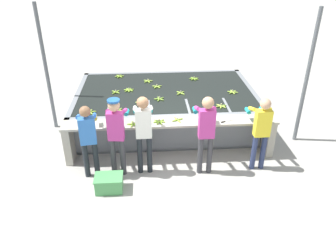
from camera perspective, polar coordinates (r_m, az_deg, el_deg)
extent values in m
plane|color=#A3A099|center=(7.38, 0.58, -8.24)|extent=(80.00, 80.00, 0.00)
cube|color=gray|center=(9.01, -0.39, -0.93)|extent=(4.67, 2.97, 0.06)
cube|color=gray|center=(7.56, 0.29, -3.16)|extent=(4.67, 0.12, 0.92)
cube|color=gray|center=(10.11, -0.91, 5.03)|extent=(4.67, 0.12, 0.92)
cube|color=gray|center=(8.98, -15.05, 1.04)|extent=(0.12, 2.97, 0.92)
cube|color=gray|center=(9.22, 13.86, 1.91)|extent=(0.12, 2.97, 0.92)
cube|color=black|center=(8.80, -0.40, 1.69)|extent=(4.43, 2.73, 0.85)
cube|color=gray|center=(7.99, -10.03, -1.80)|extent=(0.06, 0.80, 0.92)
cube|color=gray|center=(7.94, -3.32, -1.60)|extent=(0.06, 0.80, 0.92)
cube|color=gray|center=(8.00, 3.39, -1.37)|extent=(0.06, 0.80, 0.92)
cube|color=gray|center=(8.16, 9.91, -1.13)|extent=(0.06, 0.80, 0.92)
cube|color=#A8A393|center=(7.09, 0.47, -1.30)|extent=(4.67, 0.45, 0.05)
cube|color=#A8A393|center=(7.51, -16.86, -4.89)|extent=(0.16, 0.41, 0.87)
cube|color=#A8A393|center=(7.80, 17.09, -3.66)|extent=(0.16, 0.41, 0.87)
cylinder|color=#1E2328|center=(6.96, -14.07, -7.62)|extent=(0.11, 0.11, 0.80)
cylinder|color=#1E2328|center=(6.95, -12.42, -7.47)|extent=(0.11, 0.11, 0.80)
cube|color=blue|center=(6.60, -13.87, -2.68)|extent=(0.34, 0.21, 0.56)
sphere|color=#896042|center=(6.41, -14.28, 0.58)|extent=(0.22, 0.22, 0.22)
cylinder|color=blue|center=(6.74, -15.39, -0.31)|extent=(0.12, 0.32, 0.18)
cylinder|color=gold|center=(7.04, -15.18, -0.58)|extent=(0.11, 0.21, 0.08)
cylinder|color=blue|center=(6.72, -12.69, -0.05)|extent=(0.12, 0.32, 0.18)
cylinder|color=gold|center=(7.02, -12.58, -0.33)|extent=(0.11, 0.21, 0.08)
cylinder|color=#38383D|center=(6.90, -9.52, -7.18)|extent=(0.11, 0.11, 0.85)
cylinder|color=#38383D|center=(6.87, -7.87, -7.23)|extent=(0.11, 0.11, 0.85)
cube|color=#BC388E|center=(6.51, -9.14, -1.92)|extent=(0.33, 0.20, 0.60)
sphere|color=tan|center=(6.30, -9.43, 1.62)|extent=(0.23, 0.23, 0.23)
cylinder|color=#1E5199|center=(6.26, -9.51, 2.49)|extent=(0.24, 0.24, 0.04)
cylinder|color=#BC388E|center=(6.65, -10.28, 0.78)|extent=(0.11, 0.32, 0.18)
cylinder|color=#1EA3AD|center=(6.95, -9.79, 0.48)|extent=(0.10, 0.21, 0.08)
cylinder|color=#BC388E|center=(6.60, -7.55, 0.75)|extent=(0.11, 0.32, 0.18)
cylinder|color=#1EA3AD|center=(6.89, -7.18, 0.46)|extent=(0.10, 0.21, 0.08)
cylinder|color=#1E2328|center=(6.88, -4.92, -6.93)|extent=(0.11, 0.11, 0.87)
cylinder|color=#1E2328|center=(6.88, -3.24, -6.86)|extent=(0.11, 0.11, 0.87)
cube|color=white|center=(6.49, -4.30, -1.48)|extent=(0.32, 0.18, 0.61)
sphere|color=#9E704C|center=(6.28, -4.44, 2.16)|extent=(0.23, 0.23, 0.23)
cylinder|color=white|center=(6.61, -5.79, 1.19)|extent=(0.09, 0.31, 0.18)
cylinder|color=teal|center=(6.91, -5.72, 0.87)|extent=(0.09, 0.20, 0.08)
cylinder|color=white|center=(6.61, -3.02, 1.30)|extent=(0.09, 0.31, 0.18)
cylinder|color=teal|center=(6.91, -3.07, 0.98)|extent=(0.09, 0.20, 0.08)
cylinder|color=#38383D|center=(6.87, 5.61, -6.97)|extent=(0.11, 0.11, 0.87)
cylinder|color=#38383D|center=(6.91, 7.26, -6.87)|extent=(0.11, 0.11, 0.87)
cube|color=#BC388E|center=(6.51, 6.77, -1.50)|extent=(0.32, 0.18, 0.62)
sphere|color=tan|center=(6.30, 7.00, 2.13)|extent=(0.24, 0.24, 0.24)
cylinder|color=#BC388E|center=(6.59, 5.10, 1.17)|extent=(0.09, 0.31, 0.18)
cylinder|color=teal|center=(6.89, 4.70, 0.85)|extent=(0.09, 0.20, 0.08)
cylinder|color=#BC388E|center=(6.65, 7.82, 1.27)|extent=(0.09, 0.31, 0.18)
cylinder|color=teal|center=(6.94, 7.30, 0.95)|extent=(0.09, 0.20, 0.08)
cylinder|color=navy|center=(7.21, 14.71, -6.30)|extent=(0.11, 0.11, 0.82)
cylinder|color=navy|center=(7.27, 16.20, -6.18)|extent=(0.11, 0.11, 0.82)
cube|color=yellow|center=(6.89, 16.17, -1.37)|extent=(0.32, 0.18, 0.58)
sphere|color=tan|center=(6.70, 16.64, 1.87)|extent=(0.22, 0.22, 0.22)
cylinder|color=yellow|center=(6.95, 14.47, 1.03)|extent=(0.09, 0.31, 0.18)
cylinder|color=#1EA3AD|center=(7.23, 13.72, 0.74)|extent=(0.09, 0.20, 0.08)
cylinder|color=yellow|center=(7.06, 16.93, 1.12)|extent=(0.09, 0.31, 0.18)
cylinder|color=#1EA3AD|center=(7.34, 16.09, 0.83)|extent=(0.09, 0.20, 0.08)
ellipsoid|color=#75A333|center=(8.15, -1.65, 2.96)|extent=(0.08, 0.17, 0.04)
ellipsoid|color=#75A333|center=(8.10, -1.91, 2.81)|extent=(0.17, 0.04, 0.04)
ellipsoid|color=#75A333|center=(8.06, -1.64, 2.66)|extent=(0.09, 0.17, 0.04)
ellipsoid|color=#75A333|center=(8.07, -1.20, 2.73)|extent=(0.16, 0.13, 0.04)
ellipsoid|color=#75A333|center=(8.13, -1.21, 2.91)|extent=(0.16, 0.13, 0.04)
cylinder|color=tan|center=(8.09, -1.53, 3.04)|extent=(0.03, 0.03, 0.04)
ellipsoid|color=#9EC642|center=(8.87, -2.28, 5.03)|extent=(0.17, 0.09, 0.04)
ellipsoid|color=#9EC642|center=(8.81, -2.13, 4.88)|extent=(0.13, 0.16, 0.04)
ellipsoid|color=#9EC642|center=(8.81, -1.71, 4.89)|extent=(0.13, 0.16, 0.04)
ellipsoid|color=#9EC642|center=(8.87, -1.60, 5.05)|extent=(0.17, 0.09, 0.04)
ellipsoid|color=#9EC642|center=(8.90, -1.95, 5.13)|extent=(0.04, 0.17, 0.04)
cylinder|color=tan|center=(8.84, -1.94, 5.21)|extent=(0.03, 0.03, 0.04)
ellipsoid|color=#9EC642|center=(9.24, -3.16, 5.95)|extent=(0.17, 0.05, 0.04)
ellipsoid|color=#9EC642|center=(9.29, -3.42, 6.06)|extent=(0.08, 0.17, 0.04)
ellipsoid|color=#9EC642|center=(9.26, -3.79, 5.99)|extent=(0.16, 0.12, 0.04)
ellipsoid|color=#9EC642|center=(9.20, -3.76, 5.85)|extent=(0.15, 0.14, 0.04)
ellipsoid|color=#9EC642|center=(9.19, -3.37, 5.82)|extent=(0.10, 0.17, 0.04)
cylinder|color=tan|center=(9.22, -3.51, 6.14)|extent=(0.03, 0.03, 0.04)
ellipsoid|color=#9EC642|center=(7.79, 9.20, 1.40)|extent=(0.08, 0.17, 0.04)
ellipsoid|color=#9EC642|center=(7.81, 9.56, 1.45)|extent=(0.14, 0.15, 0.04)
ellipsoid|color=#9EC642|center=(7.86, 9.59, 1.62)|extent=(0.17, 0.07, 0.04)
ellipsoid|color=#9EC642|center=(7.89, 9.26, 1.74)|extent=(0.08, 0.17, 0.04)
ellipsoid|color=#9EC642|center=(7.87, 8.90, 1.69)|extent=(0.14, 0.15, 0.04)
ellipsoid|color=#9EC642|center=(7.82, 8.87, 1.52)|extent=(0.17, 0.07, 0.04)
cylinder|color=tan|center=(7.83, 9.25, 1.81)|extent=(0.03, 0.03, 0.04)
ellipsoid|color=#9EC642|center=(7.59, -8.24, 0.75)|extent=(0.17, 0.08, 0.04)
ellipsoid|color=#9EC642|center=(7.65, -8.40, 0.94)|extent=(0.12, 0.16, 0.04)
ellipsoid|color=#9EC642|center=(7.65, -8.88, 0.91)|extent=(0.14, 0.15, 0.04)
ellipsoid|color=#9EC642|center=(7.59, -9.03, 0.70)|extent=(0.17, 0.10, 0.04)
ellipsoid|color=#9EC642|center=(7.56, -8.64, 0.60)|extent=(0.05, 0.17, 0.04)
cylinder|color=tan|center=(7.59, -8.66, 1.02)|extent=(0.03, 0.03, 0.04)
ellipsoid|color=#9EC642|center=(8.70, 11.40, 4.05)|extent=(0.16, 0.13, 0.04)
ellipsoid|color=#9EC642|center=(8.71, 11.05, 4.09)|extent=(0.06, 0.17, 0.04)
ellipsoid|color=#9EC642|center=(8.67, 10.82, 4.00)|extent=(0.17, 0.10, 0.04)
ellipsoid|color=#9EC642|center=(8.62, 10.96, 3.86)|extent=(0.16, 0.13, 0.04)
ellipsoid|color=#9EC642|center=(8.62, 11.33, 3.81)|extent=(0.06, 0.17, 0.04)
ellipsoid|color=#9EC642|center=(8.66, 11.55, 3.90)|extent=(0.17, 0.10, 0.04)
cylinder|color=tan|center=(8.65, 11.21, 4.17)|extent=(0.03, 0.03, 0.04)
ellipsoid|color=#9EC642|center=(7.88, -4.74, 1.98)|extent=(0.04, 0.17, 0.04)
ellipsoid|color=#9EC642|center=(7.90, -4.43, 2.05)|extent=(0.15, 0.14, 0.04)
ellipsoid|color=#9EC642|center=(7.94, -4.35, 2.19)|extent=(0.17, 0.07, 0.04)
ellipsoid|color=#9EC642|center=(7.97, -4.56, 2.30)|extent=(0.11, 0.17, 0.04)
ellipsoid|color=#9EC642|center=(7.97, -4.90, 2.29)|extent=(0.10, 0.17, 0.04)
ellipsoid|color=#9EC642|center=(7.94, -5.12, 2.17)|extent=(0.17, 0.07, 0.04)
ellipsoid|color=#9EC642|center=(7.90, -5.05, 2.03)|extent=(0.16, 0.13, 0.04)
cylinder|color=tan|center=(7.91, -4.74, 2.38)|extent=(0.03, 0.03, 0.04)
ellipsoid|color=#8CB738|center=(9.69, -8.13, 6.74)|extent=(0.17, 0.06, 0.04)
ellipsoid|color=#8CB738|center=(9.73, -8.32, 6.82)|extent=(0.09, 0.17, 0.04)
ellipsoid|color=#8CB738|center=(9.73, -8.65, 6.79)|extent=(0.14, 0.15, 0.04)
ellipsoid|color=#8CB738|center=(9.68, -8.78, 6.68)|extent=(0.17, 0.06, 0.04)
ellipsoid|color=#8CB738|center=(9.64, -8.59, 6.60)|extent=(0.09, 0.17, 0.04)
ellipsoid|color=#8CB738|center=(9.64, -8.27, 6.63)|extent=(0.14, 0.15, 0.04)
cylinder|color=tan|center=(9.67, -8.47, 6.90)|extent=(0.03, 0.03, 0.04)
ellipsoid|color=#93BC3D|center=(8.49, 2.45, 3.97)|extent=(0.15, 0.14, 0.04)
ellipsoid|color=#93BC3D|center=(8.48, 1.92, 3.96)|extent=(0.14, 0.15, 0.04)
ellipsoid|color=#93BC3D|center=(8.41, 1.96, 3.75)|extent=(0.15, 0.14, 0.04)
ellipsoid|color=#93BC3D|center=(8.41, 2.49, 3.76)|extent=(0.14, 0.15, 0.04)
cylinder|color=tan|center=(8.43, 2.21, 4.08)|extent=(0.03, 0.03, 0.04)
ellipsoid|color=#8CB738|center=(8.57, -9.33, 3.84)|extent=(0.14, 0.15, 0.04)
ellipsoid|color=#8CB738|center=(8.56, -8.81, 3.88)|extent=(0.15, 0.14, 0.04)
ellipsoid|color=#8CB738|center=(8.64, -8.83, 4.09)|extent=(0.14, 0.15, 0.04)
ellipsoid|color=#8CB738|center=(8.64, -9.34, 4.05)|extent=(0.15, 0.14, 0.04)
cylinder|color=tan|center=(8.59, -9.09, 4.18)|extent=(0.03, 0.03, 0.04)
ellipsoid|color=#8CB738|center=(8.65, -6.54, 4.28)|extent=(0.16, 0.13, 0.04)
ellipsoid|color=#8CB738|center=(8.70, -6.48, 4.41)|extent=(0.17, 0.08, 0.04)
ellipsoid|color=#8CB738|center=(8.73, -6.69, 4.49)|extent=(0.10, 0.17, 0.04)
ellipsoid|color=#8CB738|center=(8.73, -7.00, 4.47)|extent=(0.12, 0.17, 0.04)
ellipsoid|color=#8CB738|center=(8.69, -7.19, 4.36)|extent=(0.17, 0.06, 0.04)
ellipsoid|color=#8CB738|center=(8.65, -7.11, 4.24)|extent=(0.15, 0.14, 0.04)
ellipsoid|color=#8CB738|center=(8.63, -6.82, 4.21)|extent=(0.05, 0.17, 0.04)
cylinder|color=tan|center=(8.67, -6.85, 4.57)|extent=(0.03, 0.03, 0.04)
ellipsoid|color=#7FAD33|center=(9.46, 4.33, 6.44)|extent=(0.13, 0.16, 0.04)
ellipsoid|color=#7FAD33|center=(9.42, 4.22, 6.34)|extent=(0.17, 0.05, 0.04)
ellipsoid|color=#7FAD33|center=(9.38, 4.36, 6.25)|extent=(0.14, 0.15, 0.04)
ellipsoid|color=#7FAD33|center=(9.38, 4.65, 6.22)|extent=(0.06, 0.17, 0.04)
ellipsoid|color=#7FAD33|center=(9.41, 4.86, 6.29)|extent=(0.17, 0.12, 0.04)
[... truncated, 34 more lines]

